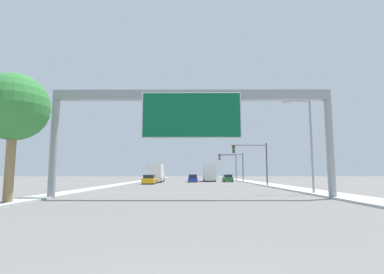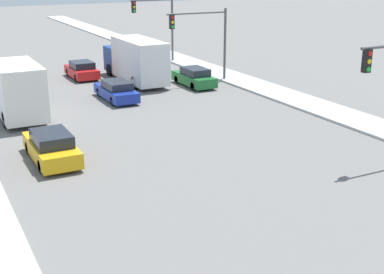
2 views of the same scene
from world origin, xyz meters
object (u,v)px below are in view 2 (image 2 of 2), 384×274
at_px(car_mid_right, 51,147).
at_px(traffic_light_mid_block, 206,32).
at_px(car_near_center, 82,70).
at_px(car_mid_center, 116,91).
at_px(truck_box_secondary, 136,60).
at_px(car_near_left, 194,77).
at_px(traffic_light_far_intersection, 159,19).
at_px(truck_box_primary, 16,89).

height_order(car_mid_right, traffic_light_mid_block, traffic_light_mid_block).
height_order(car_near_center, traffic_light_mid_block, traffic_light_mid_block).
xyz_separation_m(car_mid_center, traffic_light_mid_block, (8.50, 2.30, 3.37)).
xyz_separation_m(car_near_center, car_mid_center, (0.00, -8.54, -0.02)).
bearing_deg(car_mid_center, truck_box_secondary, 55.12).
bearing_deg(car_near_left, car_near_center, 134.76).
bearing_deg(car_near_center, traffic_light_far_intersection, 22.91).
distance_m(truck_box_primary, traffic_light_far_intersection, 21.09).
xyz_separation_m(car_near_left, car_mid_center, (-7.00, -1.48, -0.03)).
bearing_deg(traffic_light_far_intersection, car_near_left, -99.88).
bearing_deg(traffic_light_far_intersection, traffic_light_mid_block, -92.22).
bearing_deg(car_near_left, truck_box_primary, -168.54).
distance_m(car_near_center, truck_box_secondary, 5.09).
bearing_deg(truck_box_secondary, car_near_left, -45.31).
height_order(car_near_center, car_mid_center, car_near_center).
bearing_deg(truck_box_primary, truck_box_secondary, 31.27).
distance_m(truck_box_secondary, traffic_light_far_intersection, 9.37).
xyz_separation_m(car_near_left, truck_box_primary, (-14.00, -2.84, 1.07)).
bearing_deg(traffic_light_mid_block, traffic_light_far_intersection, 87.78).
relative_size(car_near_left, car_mid_center, 0.96).
height_order(car_mid_center, car_mid_right, car_mid_right).
relative_size(car_near_left, car_mid_right, 0.97).
bearing_deg(truck_box_primary, traffic_light_mid_block, 13.26).
bearing_deg(car_near_left, traffic_light_far_intersection, 80.12).
distance_m(car_near_center, traffic_light_far_intersection, 10.28).
bearing_deg(car_near_center, car_mid_right, -110.44).
height_order(car_near_left, truck_box_primary, truck_box_primary).
relative_size(car_mid_center, traffic_light_far_intersection, 0.76).
relative_size(truck_box_secondary, traffic_light_mid_block, 1.52).
relative_size(car_mid_right, truck_box_primary, 0.63).
relative_size(car_near_left, traffic_light_mid_block, 0.78).
xyz_separation_m(car_near_left, truck_box_secondary, (-3.50, 3.54, 1.10)).
xyz_separation_m(traffic_light_mid_block, traffic_light_far_intersection, (0.39, 10.00, 0.20)).
height_order(car_near_left, truck_box_secondary, truck_box_secondary).
bearing_deg(car_mid_right, truck_box_secondary, 55.47).
height_order(truck_box_primary, truck_box_secondary, truck_box_secondary).
xyz_separation_m(car_mid_center, traffic_light_far_intersection, (8.88, 12.30, 3.57)).
relative_size(car_mid_center, car_mid_right, 1.01).
bearing_deg(car_mid_right, truck_box_primary, 90.00).
bearing_deg(truck_box_primary, car_mid_center, 10.95).
xyz_separation_m(car_near_center, traffic_light_mid_block, (8.50, -6.25, 3.35)).
bearing_deg(car_near_left, car_mid_right, -140.06).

